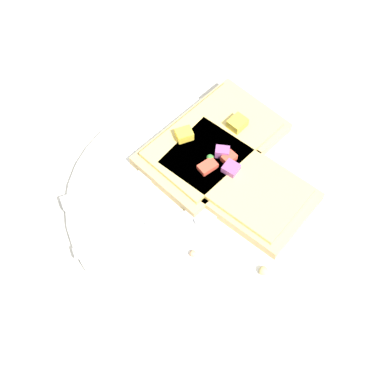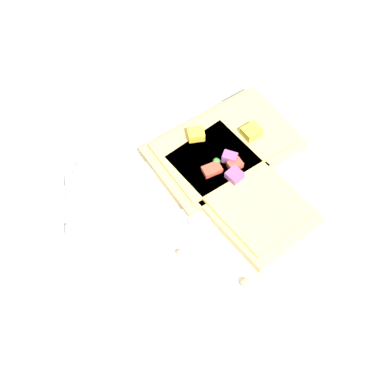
% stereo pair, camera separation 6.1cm
% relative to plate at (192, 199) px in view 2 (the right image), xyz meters
% --- Properties ---
extents(ground_plane, '(4.00, 4.00, 0.00)m').
position_rel_plate_xyz_m(ground_plane, '(0.00, 0.00, -0.01)').
color(ground_plane, beige).
extents(plate, '(0.29, 0.29, 0.01)m').
position_rel_plate_xyz_m(plate, '(0.00, 0.00, 0.00)').
color(plate, white).
rests_on(plate, ground).
extents(fork, '(0.22, 0.04, 0.01)m').
position_rel_plate_xyz_m(fork, '(-0.03, -0.02, 0.01)').
color(fork, '#B7B7BC').
rests_on(fork, plate).
extents(knife, '(0.22, 0.04, 0.01)m').
position_rel_plate_xyz_m(knife, '(-0.05, 0.05, 0.01)').
color(knife, '#B7B7BC').
rests_on(knife, plate).
extents(pizza_slice_main, '(0.16, 0.21, 0.03)m').
position_rel_plate_xyz_m(pizza_slice_main, '(0.05, -0.01, 0.02)').
color(pizza_slice_main, tan).
rests_on(pizza_slice_main, plate).
extents(pizza_slice_corner, '(0.20, 0.16, 0.03)m').
position_rel_plate_xyz_m(pizza_slice_corner, '(0.05, 0.05, 0.02)').
color(pizza_slice_corner, tan).
rests_on(pizza_slice_corner, plate).
extents(crumb_scatter, '(0.07, 0.15, 0.01)m').
position_rel_plate_xyz_m(crumb_scatter, '(-0.00, -0.04, 0.01)').
color(crumb_scatter, tan).
rests_on(crumb_scatter, plate).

